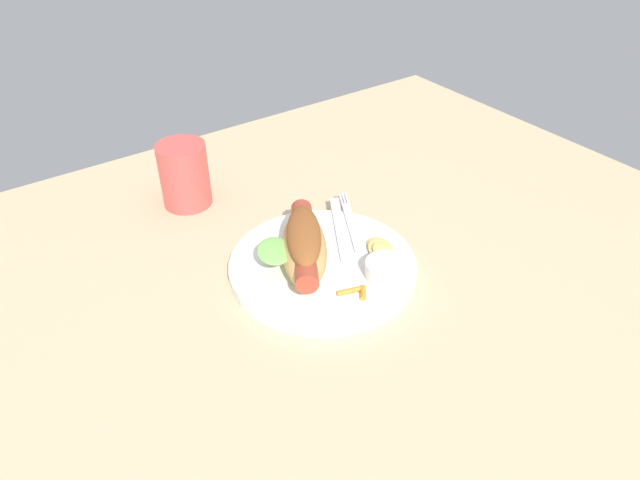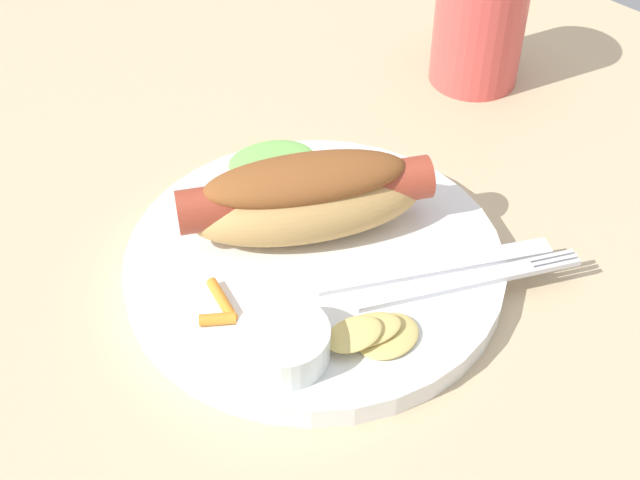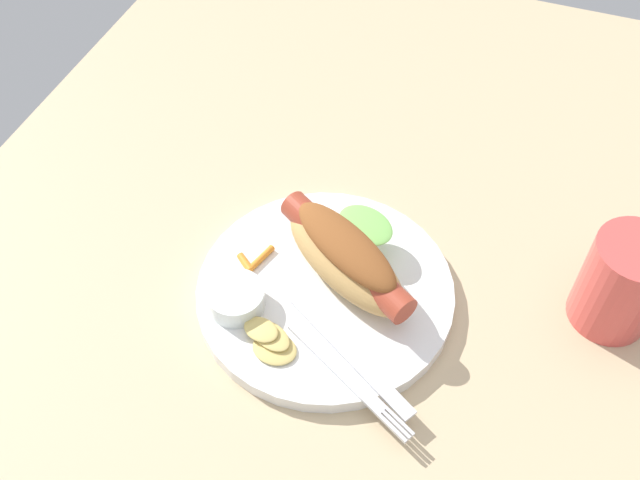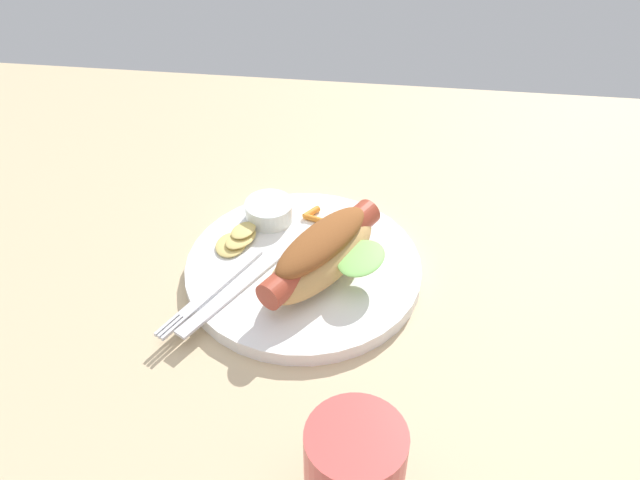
{
  "view_description": "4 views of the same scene",
  "coord_description": "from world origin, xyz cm",
  "px_view_note": "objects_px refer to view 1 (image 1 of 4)",
  "views": [
    {
      "loc": [
        36.25,
        51.23,
        49.55
      ],
      "look_at": [
        1.59,
        2.44,
        5.77
      ],
      "focal_mm": 32.54,
      "sensor_mm": 36.0,
      "label": 1
    },
    {
      "loc": [
        -29.11,
        30.76,
        41.92
      ],
      "look_at": [
        -0.74,
        2.95,
        4.6
      ],
      "focal_mm": 49.38,
      "sensor_mm": 36.0,
      "label": 2
    },
    {
      "loc": [
        -38.14,
        -11.73,
        59.29
      ],
      "look_at": [
        2.67,
        3.18,
        6.16
      ],
      "focal_mm": 40.94,
      "sensor_mm": 36.0,
      "label": 3
    },
    {
      "loc": [
        9.0,
        -53.29,
        53.33
      ],
      "look_at": [
        2.49,
        2.77,
        4.48
      ],
      "focal_mm": 40.21,
      "sensor_mm": 36.0,
      "label": 4
    }
  ],
  "objects_px": {
    "hot_dog": "(303,244)",
    "carrot_garnish": "(356,292)",
    "drinking_cup": "(184,175)",
    "fork": "(351,222)",
    "knife": "(340,228)",
    "plate": "(323,266)",
    "chips_pile": "(380,248)",
    "sauce_ramekin": "(386,269)"
  },
  "relations": [
    {
      "from": "plate",
      "to": "hot_dog",
      "type": "height_order",
      "value": "hot_dog"
    },
    {
      "from": "chips_pile",
      "to": "carrot_garnish",
      "type": "relative_size",
      "value": 1.57
    },
    {
      "from": "hot_dog",
      "to": "fork",
      "type": "relative_size",
      "value": 1.18
    },
    {
      "from": "knife",
      "to": "fork",
      "type": "bearing_deg",
      "value": -52.45
    },
    {
      "from": "chips_pile",
      "to": "drinking_cup",
      "type": "relative_size",
      "value": 0.6
    },
    {
      "from": "sauce_ramekin",
      "to": "knife",
      "type": "distance_m",
      "value": 0.12
    },
    {
      "from": "fork",
      "to": "carrot_garnish",
      "type": "relative_size",
      "value": 3.62
    },
    {
      "from": "hot_dog",
      "to": "drinking_cup",
      "type": "distance_m",
      "value": 0.25
    },
    {
      "from": "plate",
      "to": "fork",
      "type": "height_order",
      "value": "fork"
    },
    {
      "from": "sauce_ramekin",
      "to": "chips_pile",
      "type": "height_order",
      "value": "sauce_ramekin"
    },
    {
      "from": "fork",
      "to": "knife",
      "type": "distance_m",
      "value": 0.02
    },
    {
      "from": "fork",
      "to": "carrot_garnish",
      "type": "bearing_deg",
      "value": 172.94
    },
    {
      "from": "plate",
      "to": "carrot_garnish",
      "type": "xyz_separation_m",
      "value": [
        0.0,
        0.08,
        0.01
      ]
    },
    {
      "from": "hot_dog",
      "to": "carrot_garnish",
      "type": "relative_size",
      "value": 4.29
    },
    {
      "from": "fork",
      "to": "hot_dog",
      "type": "bearing_deg",
      "value": 137.19
    },
    {
      "from": "drinking_cup",
      "to": "fork",
      "type": "bearing_deg",
      "value": 126.88
    },
    {
      "from": "plate",
      "to": "drinking_cup",
      "type": "distance_m",
      "value": 0.28
    },
    {
      "from": "hot_dog",
      "to": "knife",
      "type": "height_order",
      "value": "hot_dog"
    },
    {
      "from": "plate",
      "to": "hot_dog",
      "type": "xyz_separation_m",
      "value": [
        0.02,
        -0.01,
        0.04
      ]
    },
    {
      "from": "chips_pile",
      "to": "drinking_cup",
      "type": "xyz_separation_m",
      "value": [
        0.15,
        -0.29,
        0.03
      ]
    },
    {
      "from": "plate",
      "to": "hot_dog",
      "type": "relative_size",
      "value": 1.52
    },
    {
      "from": "knife",
      "to": "plate",
      "type": "bearing_deg",
      "value": 157.17
    },
    {
      "from": "sauce_ramekin",
      "to": "fork",
      "type": "height_order",
      "value": "sauce_ramekin"
    },
    {
      "from": "hot_dog",
      "to": "fork",
      "type": "bearing_deg",
      "value": -39.58
    },
    {
      "from": "plate",
      "to": "chips_pile",
      "type": "distance_m",
      "value": 0.08
    },
    {
      "from": "hot_dog",
      "to": "fork",
      "type": "xyz_separation_m",
      "value": [
        -0.11,
        -0.04,
        -0.03
      ]
    },
    {
      "from": "knife",
      "to": "chips_pile",
      "type": "height_order",
      "value": "chips_pile"
    },
    {
      "from": "fork",
      "to": "drinking_cup",
      "type": "bearing_deg",
      "value": 65.2
    },
    {
      "from": "knife",
      "to": "sauce_ramekin",
      "type": "bearing_deg",
      "value": -156.5
    },
    {
      "from": "sauce_ramekin",
      "to": "drinking_cup",
      "type": "distance_m",
      "value": 0.36
    },
    {
      "from": "knife",
      "to": "carrot_garnish",
      "type": "xyz_separation_m",
      "value": [
        0.07,
        0.12,
        0.0
      ]
    },
    {
      "from": "plate",
      "to": "carrot_garnish",
      "type": "height_order",
      "value": "carrot_garnish"
    },
    {
      "from": "fork",
      "to": "chips_pile",
      "type": "relative_size",
      "value": 2.3
    },
    {
      "from": "sauce_ramekin",
      "to": "chips_pile",
      "type": "relative_size",
      "value": 0.9
    },
    {
      "from": "plate",
      "to": "knife",
      "type": "relative_size",
      "value": 1.59
    },
    {
      "from": "fork",
      "to": "knife",
      "type": "bearing_deg",
      "value": 125.14
    },
    {
      "from": "fork",
      "to": "chips_pile",
      "type": "height_order",
      "value": "chips_pile"
    },
    {
      "from": "fork",
      "to": "chips_pile",
      "type": "xyz_separation_m",
      "value": [
        0.01,
        0.08,
        0.0
      ]
    },
    {
      "from": "plate",
      "to": "sauce_ramekin",
      "type": "relative_size",
      "value": 4.6
    },
    {
      "from": "carrot_garnish",
      "to": "plate",
      "type": "bearing_deg",
      "value": -93.14
    },
    {
      "from": "plate",
      "to": "chips_pile",
      "type": "relative_size",
      "value": 4.15
    },
    {
      "from": "knife",
      "to": "carrot_garnish",
      "type": "distance_m",
      "value": 0.14
    }
  ]
}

